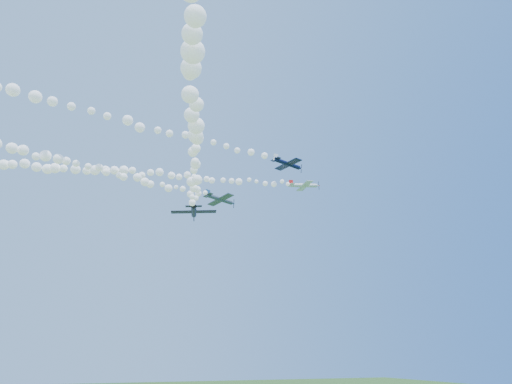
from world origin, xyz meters
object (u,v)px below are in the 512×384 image
object	(u,v)px
plane_navy	(288,164)
plane_white	(304,185)
plane_black	(194,211)
plane_grey	(220,199)

from	to	relation	value
plane_navy	plane_white	bearing A→B (deg)	26.65
plane_black	plane_navy	bearing A→B (deg)	-52.87
plane_white	plane_navy	distance (m)	8.66
plane_navy	plane_grey	xyz separation A→B (m)	(-14.13, 5.29, -8.50)
plane_grey	plane_black	xyz separation A→B (m)	(-8.95, -15.86, -8.68)
plane_white	plane_navy	xyz separation A→B (m)	(-6.54, -5.12, 2.45)
plane_white	plane_black	size ratio (longest dim) A/B	1.05
plane_navy	plane_black	bearing A→B (deg)	-166.83
plane_navy	plane_grey	size ratio (longest dim) A/B	1.05
plane_white	plane_black	world-z (taller)	plane_white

